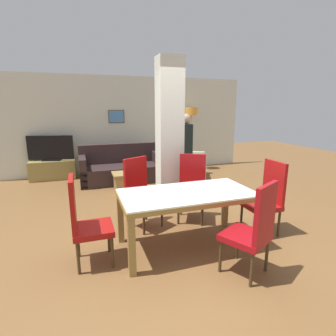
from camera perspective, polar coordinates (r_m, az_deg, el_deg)
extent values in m
plane|color=brown|center=(3.77, 4.01, -16.46)|extent=(18.00, 18.00, 0.00)
cube|color=silver|center=(7.70, -9.20, 9.17)|extent=(7.20, 0.06, 2.70)
cube|color=brown|center=(7.61, -11.16, 10.93)|extent=(0.44, 0.02, 0.36)
cube|color=#4C8CCC|center=(7.60, -11.15, 10.93)|extent=(0.40, 0.01, 0.32)
cube|color=silver|center=(4.73, 0.34, 6.94)|extent=(0.44, 0.35, 2.70)
cube|color=olive|center=(3.11, 7.28, -8.28)|extent=(1.76, 0.06, 0.06)
cube|color=olive|center=(3.84, 1.74, -3.95)|extent=(1.76, 0.06, 0.06)
cube|color=olive|center=(3.25, -9.86, -7.40)|extent=(0.06, 0.79, 0.06)
cube|color=olive|center=(3.87, 15.92, -4.36)|extent=(0.06, 0.79, 0.06)
cube|color=silver|center=(3.46, 4.21, -5.33)|extent=(1.74, 0.89, 0.01)
cube|color=olive|center=(3.05, -7.92, -16.66)|extent=(0.08, 0.08, 0.70)
cube|color=olive|center=(3.69, 18.89, -11.79)|extent=(0.08, 0.08, 0.70)
cube|color=olive|center=(3.77, -10.32, -10.73)|extent=(0.08, 0.08, 0.70)
cube|color=olive|center=(4.30, 12.32, -7.75)|extent=(0.08, 0.08, 0.70)
cube|color=maroon|center=(3.17, 16.41, -14.18)|extent=(0.62, 0.62, 0.07)
cube|color=maroon|center=(2.95, 20.43, -9.16)|extent=(0.41, 0.25, 0.62)
cylinder|color=#413119|center=(3.21, 11.33, -18.27)|extent=(0.04, 0.04, 0.40)
cylinder|color=#413119|center=(3.50, 14.76, -15.64)|extent=(0.04, 0.04, 0.40)
cylinder|color=#413119|center=(3.07, 17.74, -20.35)|extent=(0.04, 0.04, 0.40)
cylinder|color=#413119|center=(3.37, 20.70, -17.33)|extent=(0.04, 0.04, 0.40)
cube|color=maroon|center=(4.37, 5.10, -5.97)|extent=(0.62, 0.62, 0.07)
cube|color=maroon|center=(4.46, 5.37, -0.90)|extent=(0.41, 0.25, 0.62)
cylinder|color=#413119|center=(4.27, 7.43, -9.88)|extent=(0.04, 0.04, 0.40)
cylinder|color=#413119|center=(4.29, 2.28, -9.65)|extent=(0.04, 0.04, 0.40)
cylinder|color=#413119|center=(4.62, 7.58, -8.05)|extent=(0.04, 0.04, 0.40)
cylinder|color=#413119|center=(4.64, 2.84, -7.85)|extent=(0.04, 0.04, 0.40)
cube|color=#9D1212|center=(4.16, 19.55, -7.71)|extent=(0.46, 0.46, 0.07)
cube|color=#9D1212|center=(4.18, 22.13, -2.81)|extent=(0.05, 0.44, 0.62)
cylinder|color=#413119|center=(4.00, 18.80, -12.15)|extent=(0.04, 0.04, 0.40)
cylinder|color=#413119|center=(4.27, 15.68, -10.24)|extent=(0.04, 0.04, 0.40)
cylinder|color=#413119|center=(4.23, 22.98, -11.10)|extent=(0.04, 0.04, 0.40)
cylinder|color=#413119|center=(4.49, 19.75, -9.38)|extent=(0.04, 0.04, 0.40)
cube|color=#9C120F|center=(3.34, -15.94, -12.70)|extent=(0.46, 0.46, 0.07)
cube|color=#9C120F|center=(3.20, -20.01, -7.36)|extent=(0.05, 0.44, 0.62)
cylinder|color=#413119|center=(3.62, -12.77, -14.52)|extent=(0.04, 0.04, 0.40)
cylinder|color=#413119|center=(3.29, -12.01, -17.51)|extent=(0.04, 0.04, 0.40)
cylinder|color=#413119|center=(3.61, -18.98, -15.01)|extent=(0.04, 0.04, 0.40)
cylinder|color=#413119|center=(3.28, -18.95, -18.07)|extent=(0.04, 0.04, 0.40)
cube|color=#990D0D|center=(4.13, -5.11, -7.11)|extent=(0.62, 0.62, 0.07)
cube|color=#990D0D|center=(4.17, -7.07, -1.94)|extent=(0.41, 0.25, 0.62)
cylinder|color=#413119|center=(4.21, -1.33, -10.11)|extent=(0.04, 0.04, 0.40)
cylinder|color=#413119|center=(3.97, -5.29, -11.64)|extent=(0.04, 0.04, 0.40)
cylinder|color=#413119|center=(4.46, -4.84, -8.75)|extent=(0.04, 0.04, 0.40)
cylinder|color=#413119|center=(4.24, -8.73, -10.07)|extent=(0.04, 0.04, 0.40)
cube|color=#302122|center=(6.81, -9.96, -1.10)|extent=(2.06, 0.95, 0.42)
cube|color=#302122|center=(7.08, -10.60, 3.23)|extent=(2.06, 0.18, 0.50)
cube|color=#302122|center=(6.97, -2.30, 0.59)|extent=(0.16, 0.95, 0.69)
cube|color=#302122|center=(6.70, -18.02, -0.57)|extent=(0.16, 0.95, 0.69)
cube|color=#BABB9F|center=(7.15, 4.63, -0.34)|extent=(1.15, 1.19, 0.40)
cube|color=#BABB9F|center=(7.07, 1.98, 2.94)|extent=(0.53, 0.92, 0.42)
cube|color=#BABB9F|center=(7.50, 4.66, 1.21)|extent=(0.84, 0.47, 0.63)
cube|color=#BABB9F|center=(6.74, 4.65, -0.16)|extent=(0.84, 0.47, 0.63)
cube|color=olive|center=(5.80, -9.13, -1.22)|extent=(0.58, 0.50, 0.04)
cube|color=olive|center=(5.86, -9.04, -3.39)|extent=(0.50, 0.42, 0.42)
cylinder|color=#4C2D14|center=(5.79, -8.35, -0.18)|extent=(0.08, 0.08, 0.16)
cylinder|color=#4C2D14|center=(5.77, -8.39, 0.90)|extent=(0.03, 0.03, 0.06)
cylinder|color=#B7B7BC|center=(5.76, -8.40, 1.24)|extent=(0.03, 0.03, 0.01)
cube|color=olive|center=(7.51, -23.79, -0.38)|extent=(1.13, 0.40, 0.50)
cube|color=black|center=(7.45, -23.98, 1.60)|extent=(0.49, 0.30, 0.03)
cube|color=black|center=(7.40, -24.21, 4.07)|extent=(1.13, 0.31, 0.62)
cylinder|color=#B7B7BC|center=(8.08, 4.90, -0.16)|extent=(0.32, 0.32, 0.02)
cylinder|color=#B7B7BC|center=(7.93, 5.02, 5.60)|extent=(0.04, 0.04, 1.61)
cylinder|color=#F29E38|center=(7.86, 5.15, 12.24)|extent=(0.35, 0.35, 0.22)
cylinder|color=#454C5E|center=(6.02, 3.96, -0.76)|extent=(0.13, 0.13, 0.83)
cylinder|color=#454C5E|center=(6.18, 3.43, -0.40)|extent=(0.13, 0.13, 0.83)
cube|color=black|center=(5.97, 3.80, 6.39)|extent=(0.24, 0.39, 0.66)
sphere|color=tan|center=(5.93, 3.86, 10.64)|extent=(0.23, 0.23, 0.23)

